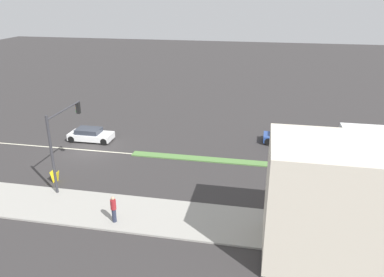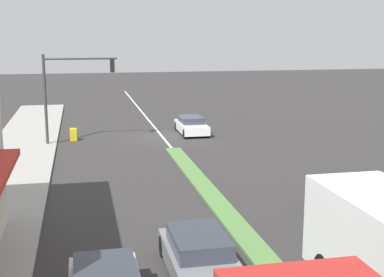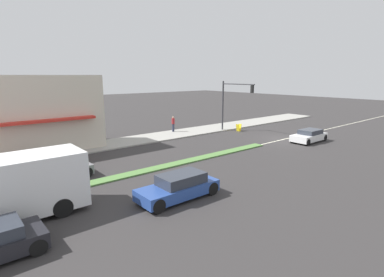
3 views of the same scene
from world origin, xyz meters
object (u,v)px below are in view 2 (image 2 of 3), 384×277
Objects in this scene: traffic_signal_main at (68,83)px; suv_grey at (200,256)px; van_white at (191,125)px; warning_aframe_sign at (73,135)px; coupe_blue at (356,198)px.

suv_grey is at bearing 101.05° from traffic_signal_main.
van_white is at bearing -101.22° from suv_grey.
warning_aframe_sign is 20.27m from coupe_blue.
coupe_blue reaches higher than warning_aframe_sign.
traffic_signal_main is 19.76m from coupe_blue.
suv_grey is at bearing 29.60° from coupe_blue.
coupe_blue reaches higher than suv_grey.
van_white is (2.80, -18.09, -0.06)m from coupe_blue.
traffic_signal_main is at bearing 14.10° from van_white.
coupe_blue is (-10.95, 17.06, 0.22)m from warning_aframe_sign.
traffic_signal_main is at bearing -55.19° from coupe_blue.
suv_grey reaches higher than warning_aframe_sign.
warning_aframe_sign is at bearing -57.29° from coupe_blue.
warning_aframe_sign is 21.48m from suv_grey.
coupe_blue is at bearing 124.81° from traffic_signal_main.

